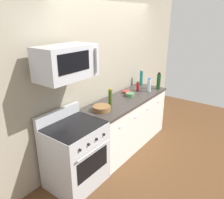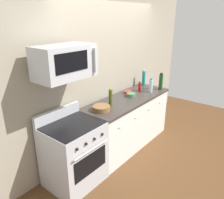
# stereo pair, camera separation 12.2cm
# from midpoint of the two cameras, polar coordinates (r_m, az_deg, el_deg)

# --- Properties ---
(ground_plane) EXTENTS (5.95, 5.95, 0.00)m
(ground_plane) POSITION_cam_midpoint_polar(r_m,az_deg,el_deg) (4.32, 4.70, -11.13)
(ground_plane) COLOR brown
(back_wall) EXTENTS (4.96, 0.10, 2.70)m
(back_wall) POSITION_cam_midpoint_polar(r_m,az_deg,el_deg) (4.02, 0.39, 7.42)
(back_wall) COLOR #9E937F
(back_wall) RESTS_ON ground_plane
(counter_unit) EXTENTS (1.87, 0.66, 0.92)m
(counter_unit) POSITION_cam_midpoint_polar(r_m,az_deg,el_deg) (4.10, 4.90, -5.65)
(counter_unit) COLOR silver
(counter_unit) RESTS_ON ground_plane
(range_oven) EXTENTS (0.76, 0.69, 1.07)m
(range_oven) POSITION_cam_midpoint_polar(r_m,az_deg,el_deg) (3.23, -8.68, -13.53)
(range_oven) COLOR #B7BABF
(range_oven) RESTS_ON ground_plane
(microwave) EXTENTS (0.74, 0.44, 0.40)m
(microwave) POSITION_cam_midpoint_polar(r_m,az_deg,el_deg) (2.76, -10.75, 9.45)
(microwave) COLOR #B7BABF
(bottle_water_clear) EXTENTS (0.07, 0.07, 0.26)m
(bottle_water_clear) POSITION_cam_midpoint_polar(r_m,az_deg,el_deg) (4.25, 10.74, 3.50)
(bottle_water_clear) COLOR silver
(bottle_water_clear) RESTS_ON countertop_slab
(bottle_hot_sauce_red) EXTENTS (0.05, 0.05, 0.18)m
(bottle_hot_sauce_red) POSITION_cam_midpoint_polar(r_m,az_deg,el_deg) (4.29, 7.90, 3.33)
(bottle_hot_sauce_red) COLOR #B21914
(bottle_hot_sauce_red) RESTS_ON countertop_slab
(bottle_wine_green) EXTENTS (0.08, 0.08, 0.33)m
(bottle_wine_green) POSITION_cam_midpoint_polar(r_m,az_deg,el_deg) (4.43, 13.20, 4.46)
(bottle_wine_green) COLOR #19471E
(bottle_wine_green) RESTS_ON countertop_slab
(bottle_olive_oil) EXTENTS (0.06, 0.06, 0.29)m
(bottle_olive_oil) POSITION_cam_midpoint_polar(r_m,az_deg,el_deg) (3.53, 0.59, 0.56)
(bottle_olive_oil) COLOR #385114
(bottle_olive_oil) RESTS_ON countertop_slab
(bottle_sparkling_teal) EXTENTS (0.07, 0.07, 0.33)m
(bottle_sparkling_teal) POSITION_cam_midpoint_polar(r_m,az_deg,el_deg) (4.65, 8.88, 5.49)
(bottle_sparkling_teal) COLOR #197F7A
(bottle_sparkling_teal) RESTS_ON countertop_slab
(bowl_wooden_salad) EXTENTS (0.27, 0.27, 0.07)m
(bowl_wooden_salad) POSITION_cam_midpoint_polar(r_m,az_deg,el_deg) (3.37, -1.69, -2.19)
(bowl_wooden_salad) COLOR brown
(bowl_wooden_salad) RESTS_ON countertop_slab
(bowl_green_glaze) EXTENTS (0.16, 0.16, 0.06)m
(bowl_green_glaze) POSITION_cam_midpoint_polar(r_m,az_deg,el_deg) (3.98, 5.76, 1.20)
(bowl_green_glaze) COLOR #477A4C
(bowl_green_glaze) RESTS_ON countertop_slab
(bowl_red_small) EXTENTS (0.13, 0.13, 0.05)m
(bowl_red_small) POSITION_cam_midpoint_polar(r_m,az_deg,el_deg) (4.14, 4.95, 1.90)
(bowl_red_small) COLOR #B72D28
(bowl_red_small) RESTS_ON countertop_slab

